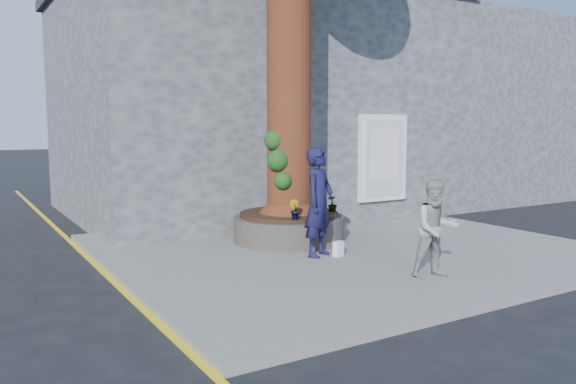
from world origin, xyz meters
TOP-DOWN VIEW (x-y plane):
  - ground at (0.00, 0.00)m, footprint 120.00×120.00m
  - pavement at (1.50, 1.00)m, footprint 9.00×8.00m
  - yellow_line at (-3.05, 1.00)m, footprint 0.10×30.00m
  - stone_shop at (2.50, 7.20)m, footprint 10.30×8.30m
  - neighbour_shop at (10.50, 7.20)m, footprint 6.00×8.00m
  - planter at (0.80, 2.00)m, footprint 2.30×2.30m
  - man at (0.55, 0.52)m, footprint 0.87×0.77m
  - woman at (1.31, -1.63)m, footprint 0.91×0.81m
  - shopping_bag at (0.83, 0.30)m, footprint 0.23×0.18m
  - plant_a at (0.65, 1.86)m, footprint 0.24×0.22m
  - plant_b at (0.40, 1.15)m, footprint 0.26×0.26m
  - plant_c at (1.65, 1.63)m, footprint 0.22×0.22m
  - plant_d at (1.65, 2.85)m, footprint 0.33×0.33m

SIDE VIEW (x-z plane):
  - ground at x=0.00m, z-range 0.00..0.00m
  - yellow_line at x=-3.05m, z-range 0.00..0.01m
  - pavement at x=1.50m, z-range 0.00..0.12m
  - shopping_bag at x=0.83m, z-range 0.12..0.40m
  - planter at x=0.80m, z-range 0.11..0.71m
  - plant_d at x=1.65m, z-range 0.72..0.99m
  - plant_c at x=1.65m, z-range 0.72..1.06m
  - woman at x=1.31m, z-range 0.12..1.68m
  - plant_a at x=0.65m, z-range 0.72..1.09m
  - plant_b at x=0.40m, z-range 0.72..1.11m
  - man at x=0.55m, z-range 0.12..2.12m
  - neighbour_shop at x=10.50m, z-range 0.00..6.00m
  - stone_shop at x=2.50m, z-range 0.01..6.31m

